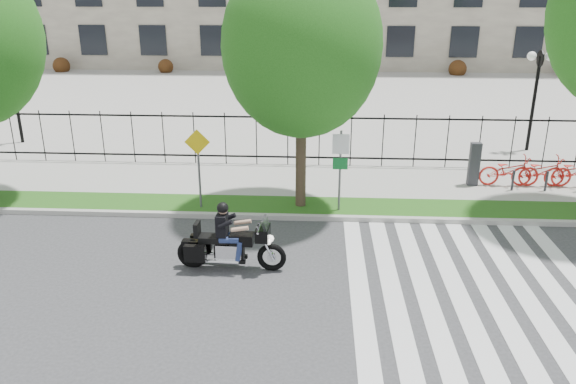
{
  "coord_description": "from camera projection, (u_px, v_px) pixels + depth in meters",
  "views": [
    {
      "loc": [
        1.2,
        -11.5,
        6.61
      ],
      "look_at": [
        0.37,
        3.0,
        1.29
      ],
      "focal_mm": 35.0,
      "sensor_mm": 36.0,
      "label": 1
    }
  ],
  "objects": [
    {
      "name": "crosswalk_stripes",
      "position": [
        474.0,
        293.0,
        12.86
      ],
      "size": [
        5.7,
        8.0,
        0.01
      ],
      "primitive_type": null,
      "color": "silver",
      "rests_on": "ground"
    },
    {
      "name": "street_tree_1",
      "position": [
        302.0,
        46.0,
        16.0
      ],
      "size": [
        4.63,
        4.63,
        7.55
      ],
      "color": "#37281E",
      "rests_on": "grass_verge"
    },
    {
      "name": "motorcycle_rider",
      "position": [
        230.0,
        243.0,
        13.77
      ],
      "size": [
        2.75,
        0.82,
        2.12
      ],
      "color": "black",
      "rests_on": "ground"
    },
    {
      "name": "plaza",
      "position": [
        302.0,
        94.0,
        36.54
      ],
      "size": [
        80.0,
        34.0,
        0.1
      ],
      "primitive_type": "cube",
      "color": "#A4A19A",
      "rests_on": "ground"
    },
    {
      "name": "lamp_post_right",
      "position": [
        538.0,
        76.0,
        22.73
      ],
      "size": [
        1.06,
        0.7,
        4.25
      ],
      "color": "black",
      "rests_on": "ground"
    },
    {
      "name": "sign_pole_regulatory",
      "position": [
        340.0,
        161.0,
        16.72
      ],
      "size": [
        0.5,
        0.09,
        2.5
      ],
      "color": "#59595B",
      "rests_on": "grass_verge"
    },
    {
      "name": "sidewalk",
      "position": [
        285.0,
        181.0,
        20.08
      ],
      "size": [
        60.0,
        3.5,
        0.15
      ],
      "primitive_type": "cube",
      "color": "#A4A19A",
      "rests_on": "ground"
    },
    {
      "name": "curb",
      "position": [
        278.0,
        217.0,
        16.94
      ],
      "size": [
        60.0,
        0.2,
        0.15
      ],
      "primitive_type": "cube",
      "color": "#A7A69D",
      "rests_on": "ground"
    },
    {
      "name": "sign_pole_warning",
      "position": [
        198.0,
        158.0,
        16.95
      ],
      "size": [
        0.78,
        0.09,
        2.49
      ],
      "color": "#59595B",
      "rests_on": "grass_verge"
    },
    {
      "name": "grass_verge",
      "position": [
        280.0,
        207.0,
        17.74
      ],
      "size": [
        60.0,
        1.5,
        0.15
      ],
      "primitive_type": "cube",
      "color": "#1A5314",
      "rests_on": "ground"
    },
    {
      "name": "iron_fence",
      "position": [
        288.0,
        139.0,
        21.35
      ],
      "size": [
        30.0,
        0.06,
        2.0
      ],
      "primitive_type": null,
      "color": "black",
      "rests_on": "sidewalk"
    },
    {
      "name": "lamp_post_left",
      "position": [
        11.0,
        72.0,
        23.91
      ],
      "size": [
        1.06,
        0.7,
        4.25
      ],
      "color": "black",
      "rests_on": "ground"
    },
    {
      "name": "ground",
      "position": [
        265.0,
        287.0,
        13.12
      ],
      "size": [
        120.0,
        120.0,
        0.0
      ],
      "primitive_type": "plane",
      "color": "#333336",
      "rests_on": "ground"
    }
  ]
}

